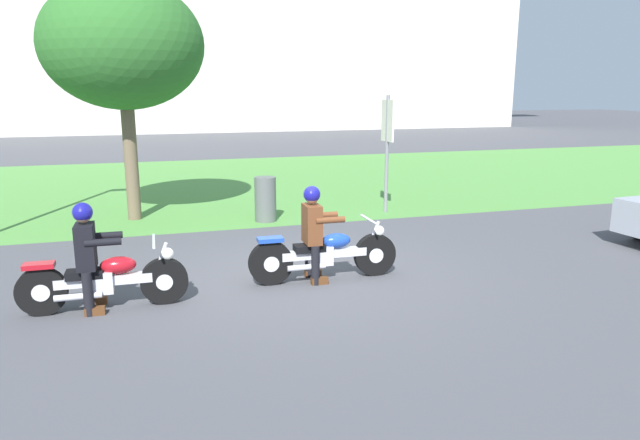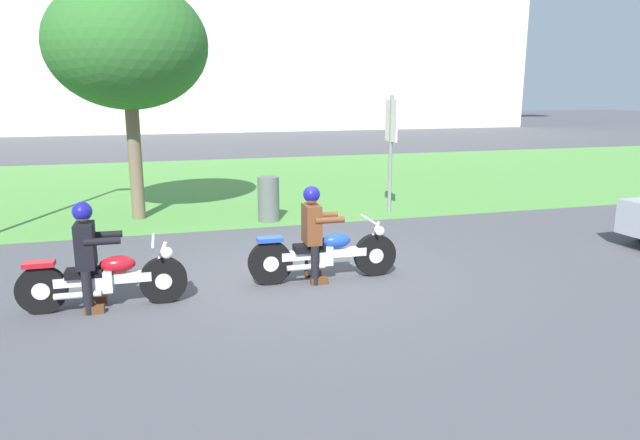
{
  "view_description": "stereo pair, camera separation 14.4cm",
  "coord_description": "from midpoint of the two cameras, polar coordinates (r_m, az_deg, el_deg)",
  "views": [
    {
      "loc": [
        -2.16,
        -7.92,
        2.71
      ],
      "look_at": [
        0.27,
        0.0,
        0.85
      ],
      "focal_mm": 32.59,
      "sensor_mm": 36.0,
      "label": 1
    },
    {
      "loc": [
        -2.02,
        -7.96,
        2.71
      ],
      "look_at": [
        0.27,
        0.0,
        0.85
      ],
      "focal_mm": 32.59,
      "sensor_mm": 36.0,
      "label": 2
    }
  ],
  "objects": [
    {
      "name": "sign_banner",
      "position": [
        12.99,
        6.31,
        8.23
      ],
      "size": [
        0.08,
        0.6,
        2.6
      ],
      "color": "gray",
      "rests_on": "ground"
    },
    {
      "name": "trash_can",
      "position": [
        12.23,
        -5.72,
        2.04
      ],
      "size": [
        0.45,
        0.45,
        0.94
      ],
      "primitive_type": "cylinder",
      "color": "#595E5B",
      "rests_on": "ground"
    },
    {
      "name": "rider_lead",
      "position": [
        8.27,
        -1.17,
        -0.61
      ],
      "size": [
        0.55,
        0.48,
        1.4
      ],
      "rotation": [
        0.0,
        0.0,
        -0.02
      ],
      "color": "black",
      "rests_on": "ground"
    },
    {
      "name": "grass_verge",
      "position": [
        17.57,
        -10.04,
        3.61
      ],
      "size": [
        60.0,
        12.0,
        0.01
      ],
      "primitive_type": "cube",
      "color": "#549342",
      "rests_on": "ground"
    },
    {
      "name": "stadium_facade",
      "position": [
        42.16,
        -16.85,
        19.13
      ],
      "size": [
        51.54,
        8.0,
        15.65
      ],
      "primitive_type": "cube",
      "color": "silver",
      "rests_on": "ground"
    },
    {
      "name": "motorcycle_follow",
      "position": [
        7.82,
        -20.88,
        -5.56
      ],
      "size": [
        2.06,
        0.66,
        0.86
      ],
      "rotation": [
        0.0,
        0.0,
        -0.02
      ],
      "color": "black",
      "rests_on": "ground"
    },
    {
      "name": "ground",
      "position": [
        8.65,
        -2.2,
        -5.62
      ],
      "size": [
        120.0,
        120.0,
        0.0
      ],
      "primitive_type": "plane",
      "color": "#4C4C51"
    },
    {
      "name": "tree_roadside",
      "position": [
        12.84,
        -19.12,
        15.89
      ],
      "size": [
        3.24,
        3.24,
        4.9
      ],
      "color": "brown",
      "rests_on": "ground"
    },
    {
      "name": "rider_follow",
      "position": [
        7.73,
        -22.37,
        -2.61
      ],
      "size": [
        0.55,
        0.48,
        1.38
      ],
      "rotation": [
        0.0,
        0.0,
        -0.02
      ],
      "color": "black",
      "rests_on": "ground"
    },
    {
      "name": "motorcycle_lead",
      "position": [
        8.42,
        -0.04,
        -3.36
      ],
      "size": [
        2.21,
        0.66,
        0.87
      ],
      "rotation": [
        0.0,
        0.0,
        -0.02
      ],
      "color": "black",
      "rests_on": "ground"
    }
  ]
}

